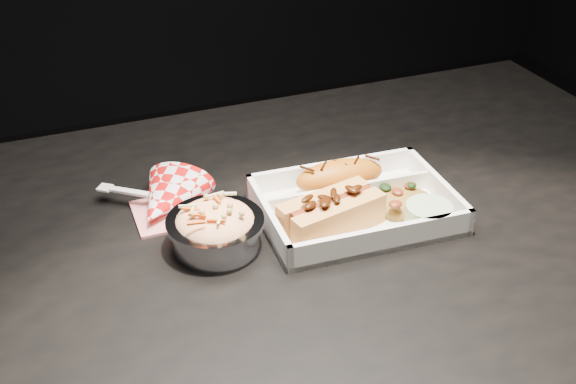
{
  "coord_description": "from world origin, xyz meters",
  "views": [
    {
      "loc": [
        -0.31,
        -0.7,
        1.28
      ],
      "look_at": [
        -0.03,
        0.01,
        0.81
      ],
      "focal_mm": 45.0,
      "sensor_mm": 36.0,
      "label": 1
    }
  ],
  "objects_px": {
    "fried_pastry": "(340,176)",
    "foil_coleslaw_cup": "(215,227)",
    "dining_table": "(313,283)",
    "napkin_fork": "(166,200)",
    "food_tray": "(355,209)",
    "hotdog": "(331,211)"
  },
  "relations": [
    {
      "from": "fried_pastry",
      "to": "foil_coleslaw_cup",
      "type": "xyz_separation_m",
      "value": [
        -0.19,
        -0.06,
        0.0
      ]
    },
    {
      "from": "dining_table",
      "to": "napkin_fork",
      "type": "xyz_separation_m",
      "value": [
        -0.17,
        0.11,
        0.11
      ]
    },
    {
      "from": "dining_table",
      "to": "food_tray",
      "type": "xyz_separation_m",
      "value": [
        0.06,
        0.01,
        0.1
      ]
    },
    {
      "from": "dining_table",
      "to": "foil_coleslaw_cup",
      "type": "bearing_deg",
      "value": 176.96
    },
    {
      "from": "foil_coleslaw_cup",
      "to": "napkin_fork",
      "type": "relative_size",
      "value": 0.77
    },
    {
      "from": "food_tray",
      "to": "foil_coleslaw_cup",
      "type": "height_order",
      "value": "foil_coleslaw_cup"
    },
    {
      "from": "dining_table",
      "to": "napkin_fork",
      "type": "height_order",
      "value": "napkin_fork"
    },
    {
      "from": "hotdog",
      "to": "napkin_fork",
      "type": "xyz_separation_m",
      "value": [
        -0.18,
        0.13,
        -0.02
      ]
    },
    {
      "from": "foil_coleslaw_cup",
      "to": "napkin_fork",
      "type": "height_order",
      "value": "same"
    },
    {
      "from": "food_tray",
      "to": "fried_pastry",
      "type": "xyz_separation_m",
      "value": [
        0.0,
        0.06,
        0.02
      ]
    },
    {
      "from": "hotdog",
      "to": "napkin_fork",
      "type": "distance_m",
      "value": 0.22
    },
    {
      "from": "hotdog",
      "to": "food_tray",
      "type": "bearing_deg",
      "value": 15.38
    },
    {
      "from": "napkin_fork",
      "to": "dining_table",
      "type": "bearing_deg",
      "value": 4.02
    },
    {
      "from": "napkin_fork",
      "to": "food_tray",
      "type": "bearing_deg",
      "value": 13.58
    },
    {
      "from": "food_tray",
      "to": "hotdog",
      "type": "relative_size",
      "value": 1.83
    },
    {
      "from": "dining_table",
      "to": "fried_pastry",
      "type": "height_order",
      "value": "fried_pastry"
    },
    {
      "from": "foil_coleslaw_cup",
      "to": "dining_table",
      "type": "bearing_deg",
      "value": -3.04
    },
    {
      "from": "fried_pastry",
      "to": "hotdog",
      "type": "bearing_deg",
      "value": -121.74
    },
    {
      "from": "food_tray",
      "to": "napkin_fork",
      "type": "distance_m",
      "value": 0.25
    },
    {
      "from": "dining_table",
      "to": "hotdog",
      "type": "xyz_separation_m",
      "value": [
        0.02,
        -0.02,
        0.12
      ]
    },
    {
      "from": "food_tray",
      "to": "foil_coleslaw_cup",
      "type": "bearing_deg",
      "value": -176.55
    },
    {
      "from": "fried_pastry",
      "to": "food_tray",
      "type": "bearing_deg",
      "value": -92.98
    }
  ]
}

